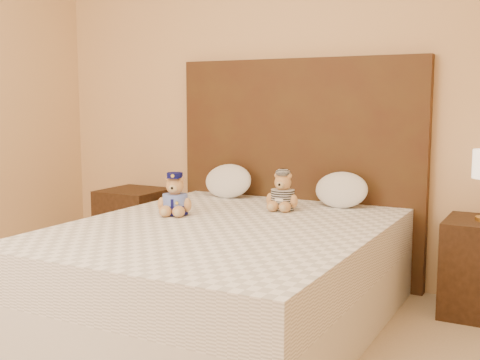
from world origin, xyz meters
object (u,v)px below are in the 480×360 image
nightstand_left (134,225)px  pillow_left (228,179)px  bed (225,274)px  teddy_prisoner (283,191)px  pillow_right (341,188)px  teddy_police (175,194)px

nightstand_left → pillow_left: (0.80, 0.03, 0.40)m
bed → teddy_prisoner: bearing=80.0°
bed → pillow_right: bearing=65.6°
nightstand_left → teddy_police: teddy_police is taller
pillow_left → pillow_right: bearing=0.0°
bed → nightstand_left: 1.48m
nightstand_left → pillow_left: size_ratio=1.55×
bed → pillow_right: (0.38, 0.83, 0.40)m
teddy_prisoner → teddy_police: bearing=-143.0°
teddy_prisoner → pillow_left: (-0.54, 0.28, 0.01)m
teddy_police → teddy_prisoner: size_ratio=1.04×
teddy_prisoner → pillow_left: 0.61m
bed → teddy_police: teddy_police is taller
pillow_right → teddy_police: bearing=-137.2°
teddy_prisoner → nightstand_left: bearing=165.0°
teddy_prisoner → pillow_right: 0.40m
bed → teddy_prisoner: teddy_prisoner is taller
bed → teddy_police: size_ratio=8.06×
nightstand_left → pillow_right: (1.63, 0.03, 0.40)m
teddy_police → teddy_prisoner: teddy_police is taller
bed → nightstand_left: (-1.25, 0.80, -0.00)m
pillow_left → pillow_right: pillow_left is taller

